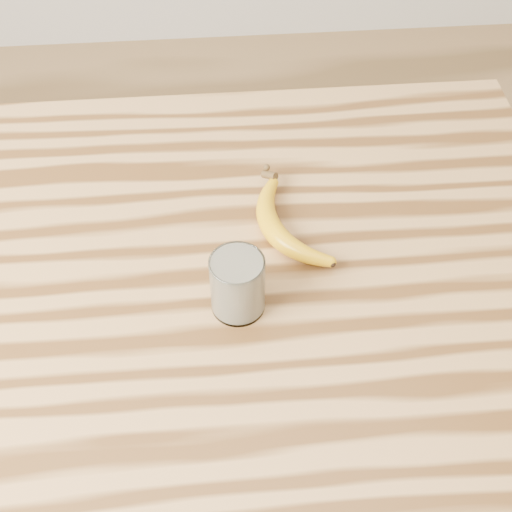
{
  "coord_description": "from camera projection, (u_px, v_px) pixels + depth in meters",
  "views": [
    {
      "loc": [
        0.09,
        -0.61,
        1.65
      ],
      "look_at": [
        0.14,
        -0.0,
        0.93
      ],
      "focal_mm": 50.0,
      "sensor_mm": 36.0,
      "label": 1
    }
  ],
  "objects": [
    {
      "name": "table",
      "position": [
        161.0,
        331.0,
        1.06
      ],
      "size": [
        1.2,
        0.8,
        0.9
      ],
      "color": "#AD7D47",
      "rests_on": "ground"
    },
    {
      "name": "smoothie_glass",
      "position": [
        238.0,
        284.0,
        0.9
      ],
      "size": [
        0.07,
        0.07,
        0.09
      ],
      "color": "white",
      "rests_on": "table"
    },
    {
      "name": "banana",
      "position": [
        273.0,
        230.0,
        1.0
      ],
      "size": [
        0.18,
        0.27,
        0.03
      ],
      "primitive_type": null,
      "rotation": [
        0.0,
        0.0,
        0.37
      ],
      "color": "#D7990C",
      "rests_on": "table"
    }
  ]
}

